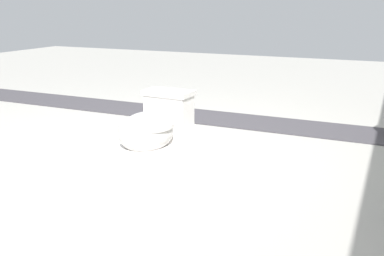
{
  "coord_description": "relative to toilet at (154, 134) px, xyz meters",
  "views": [
    {
      "loc": [
        2.87,
        1.68,
        1.13
      ],
      "look_at": [
        0.16,
        0.44,
        0.3
      ],
      "focal_mm": 42.0,
      "sensor_mm": 36.0,
      "label": 1
    }
  ],
  "objects": [
    {
      "name": "gravel_strip",
      "position": [
        -1.42,
        0.36,
        -0.21
      ],
      "size": [
        0.56,
        8.0,
        0.01
      ],
      "primitive_type": "cube",
      "color": "#423F44",
      "rests_on": "ground"
    },
    {
      "name": "ground_plane",
      "position": [
        -0.16,
        -0.14,
        -0.22
      ],
      "size": [
        14.0,
        14.0,
        0.0
      ],
      "primitive_type": "plane",
      "color": "#A8A59E"
    },
    {
      "name": "toilet",
      "position": [
        0.0,
        0.0,
        0.0
      ],
      "size": [
        0.65,
        0.41,
        0.52
      ],
      "rotation": [
        0.0,
        0.0,
        -0.06
      ],
      "color": "white",
      "rests_on": "ground"
    }
  ]
}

